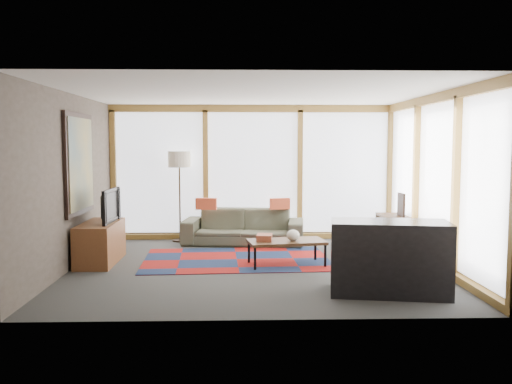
{
  "coord_description": "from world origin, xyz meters",
  "views": [
    {
      "loc": [
        -0.25,
        -8.06,
        1.85
      ],
      "look_at": [
        0.0,
        0.4,
        1.1
      ],
      "focal_mm": 38.0,
      "sensor_mm": 36.0,
      "label": 1
    }
  ],
  "objects_px": {
    "coffee_table": "(286,253)",
    "television": "(106,206)",
    "bookshelf": "(408,241)",
    "bar_counter": "(389,258)",
    "floor_lamp": "(180,196)",
    "tv_console": "(100,243)",
    "sofa": "(243,227)"
  },
  "relations": [
    {
      "from": "tv_console",
      "to": "coffee_table",
      "type": "bearing_deg",
      "value": -5.41
    },
    {
      "from": "television",
      "to": "bar_counter",
      "type": "relative_size",
      "value": 0.64
    },
    {
      "from": "floor_lamp",
      "to": "television",
      "type": "xyz_separation_m",
      "value": [
        -0.96,
        -1.8,
        0.04
      ]
    },
    {
      "from": "tv_console",
      "to": "television",
      "type": "xyz_separation_m",
      "value": [
        0.08,
        0.05,
        0.58
      ]
    },
    {
      "from": "sofa",
      "to": "television",
      "type": "bearing_deg",
      "value": -138.25
    },
    {
      "from": "tv_console",
      "to": "bar_counter",
      "type": "distance_m",
      "value": 4.45
    },
    {
      "from": "coffee_table",
      "to": "tv_console",
      "type": "xyz_separation_m",
      "value": [
        -2.89,
        0.27,
        0.12
      ]
    },
    {
      "from": "coffee_table",
      "to": "television",
      "type": "height_order",
      "value": "television"
    },
    {
      "from": "bookshelf",
      "to": "television",
      "type": "xyz_separation_m",
      "value": [
        -4.78,
        0.02,
        0.59
      ]
    },
    {
      "from": "floor_lamp",
      "to": "bookshelf",
      "type": "distance_m",
      "value": 4.27
    },
    {
      "from": "floor_lamp",
      "to": "bar_counter",
      "type": "xyz_separation_m",
      "value": [
        2.99,
        -3.73,
        -0.4
      ]
    },
    {
      "from": "tv_console",
      "to": "television",
      "type": "distance_m",
      "value": 0.59
    },
    {
      "from": "sofa",
      "to": "bar_counter",
      "type": "xyz_separation_m",
      "value": [
        1.79,
        -3.41,
        0.13
      ]
    },
    {
      "from": "sofa",
      "to": "bookshelf",
      "type": "height_order",
      "value": "sofa"
    },
    {
      "from": "coffee_table",
      "to": "bar_counter",
      "type": "distance_m",
      "value": 1.99
    },
    {
      "from": "coffee_table",
      "to": "television",
      "type": "bearing_deg",
      "value": 173.5
    },
    {
      "from": "floor_lamp",
      "to": "tv_console",
      "type": "bearing_deg",
      "value": -119.45
    },
    {
      "from": "floor_lamp",
      "to": "bookshelf",
      "type": "height_order",
      "value": "floor_lamp"
    },
    {
      "from": "coffee_table",
      "to": "bar_counter",
      "type": "height_order",
      "value": "bar_counter"
    },
    {
      "from": "bar_counter",
      "to": "tv_console",
      "type": "bearing_deg",
      "value": 164.08
    },
    {
      "from": "floor_lamp",
      "to": "bookshelf",
      "type": "xyz_separation_m",
      "value": [
        3.83,
        -1.82,
        -0.55
      ]
    },
    {
      "from": "television",
      "to": "tv_console",
      "type": "bearing_deg",
      "value": 120.39
    },
    {
      "from": "coffee_table",
      "to": "bar_counter",
      "type": "relative_size",
      "value": 0.81
    },
    {
      "from": "bookshelf",
      "to": "floor_lamp",
      "type": "bearing_deg",
      "value": 154.56
    },
    {
      "from": "sofa",
      "to": "television",
      "type": "distance_m",
      "value": 2.68
    },
    {
      "from": "tv_console",
      "to": "bar_counter",
      "type": "relative_size",
      "value": 0.88
    },
    {
      "from": "coffee_table",
      "to": "bar_counter",
      "type": "bearing_deg",
      "value": -54.83
    },
    {
      "from": "tv_console",
      "to": "sofa",
      "type": "bearing_deg",
      "value": 34.25
    },
    {
      "from": "bookshelf",
      "to": "bar_counter",
      "type": "xyz_separation_m",
      "value": [
        -0.84,
        -1.91,
        0.15
      ]
    },
    {
      "from": "sofa",
      "to": "floor_lamp",
      "type": "distance_m",
      "value": 1.35
    },
    {
      "from": "sofa",
      "to": "floor_lamp",
      "type": "xyz_separation_m",
      "value": [
        -1.2,
        0.32,
        0.54
      ]
    },
    {
      "from": "floor_lamp",
      "to": "television",
      "type": "bearing_deg",
      "value": -118.02
    }
  ]
}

